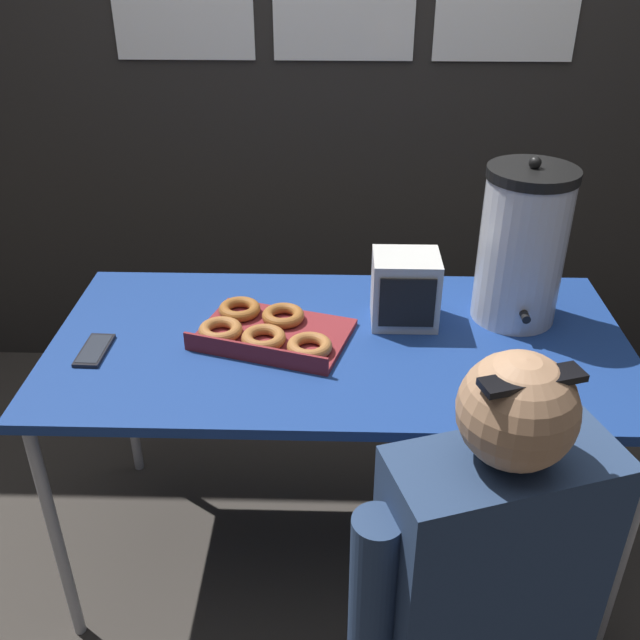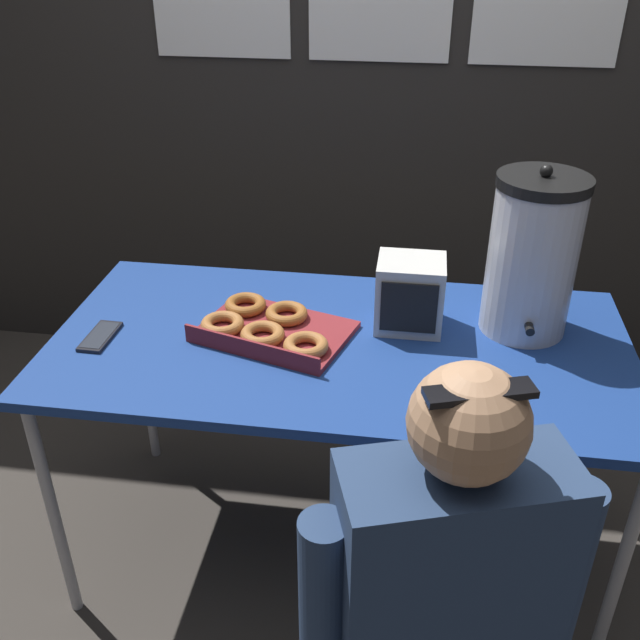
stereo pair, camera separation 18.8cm
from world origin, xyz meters
TOP-DOWN VIEW (x-y plane):
  - ground_plane at (0.00, 0.00)m, footprint 12.00×12.00m
  - back_wall at (0.00, 1.14)m, footprint 6.00×0.11m
  - folding_table at (0.00, 0.00)m, footprint 1.54×0.77m
  - donut_box at (-0.20, 0.00)m, footprint 0.45×0.37m
  - coffee_urn at (0.49, 0.14)m, footprint 0.24×0.27m
  - cell_phone at (-0.64, -0.08)m, footprint 0.07×0.15m
  - space_heater at (0.18, 0.11)m, footprint 0.18×0.16m
  - person_seated at (0.28, -0.70)m, footprint 0.53×0.31m

SIDE VIEW (x-z plane):
  - ground_plane at x=0.00m, z-range 0.00..0.00m
  - person_seated at x=0.28m, z-range -0.03..1.15m
  - folding_table at x=0.00m, z-range 0.34..1.12m
  - cell_phone at x=-0.64m, z-range 0.78..0.79m
  - donut_box at x=-0.20m, z-range 0.77..0.82m
  - space_heater at x=0.18m, z-range 0.78..0.97m
  - coffee_urn at x=0.49m, z-range 0.76..1.22m
  - back_wall at x=0.00m, z-range 0.00..2.76m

